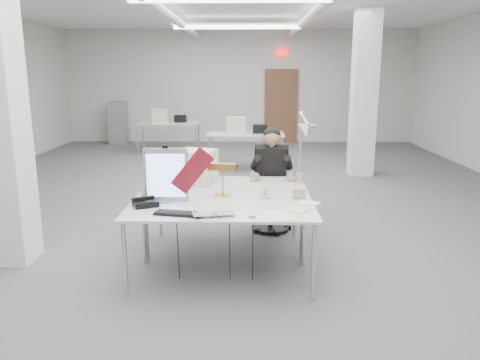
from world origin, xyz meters
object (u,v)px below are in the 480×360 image
object	(u,v)px
monitor	(166,175)
desk_phone	(145,203)
seated_person	(272,163)
architect_lamp	(303,146)
bankers_lamp	(223,179)
beige_monitor	(196,167)
laptop	(215,216)
desk_main	(221,208)
office_chair	(271,194)

from	to	relation	value
monitor	desk_phone	xyz separation A→B (m)	(-0.18, -0.17, -0.24)
seated_person	architect_lamp	size ratio (longest dim) A/B	1.00
bankers_lamp	architect_lamp	world-z (taller)	architect_lamp
beige_monitor	architect_lamp	distance (m)	1.25
laptop	desk_phone	distance (m)	0.78
bankers_lamp	monitor	bearing A→B (deg)	-145.46
desk_main	laptop	distance (m)	0.34
architect_lamp	desk_phone	bearing A→B (deg)	-177.36
laptop	bankers_lamp	xyz separation A→B (m)	(0.03, 0.76, 0.16)
desk_main	monitor	size ratio (longest dim) A/B	3.38
laptop	monitor	bearing A→B (deg)	119.99
monitor	laptop	bearing A→B (deg)	-47.80
seated_person	beige_monitor	world-z (taller)	seated_person
desk_main	laptop	world-z (taller)	laptop
monitor	laptop	distance (m)	0.78
office_chair	bankers_lamp	size ratio (longest dim) A/B	2.79
seated_person	monitor	size ratio (longest dim) A/B	1.78
seated_person	desk_phone	size ratio (longest dim) A/B	4.23
seated_person	monitor	xyz separation A→B (m)	(-1.10, -1.29, 0.12)
office_chair	laptop	size ratio (longest dim) A/B	2.58
desk_main	desk_phone	distance (m)	0.73
office_chair	bankers_lamp	xyz separation A→B (m)	(-0.55, -1.11, 0.44)
monitor	office_chair	bearing A→B (deg)	48.91
office_chair	architect_lamp	world-z (taller)	architect_lamp
laptop	seated_person	bearing A→B (deg)	58.21
architect_lamp	monitor	bearing A→B (deg)	179.59
laptop	bankers_lamp	distance (m)	0.78
office_chair	seated_person	xyz separation A→B (m)	(0.00, -0.05, 0.41)
beige_monitor	bankers_lamp	bearing A→B (deg)	-41.17
desk_phone	beige_monitor	distance (m)	1.05
laptop	architect_lamp	bearing A→B (deg)	36.88
office_chair	architect_lamp	bearing A→B (deg)	-65.10
bankers_lamp	office_chair	bearing A→B (deg)	75.36
laptop	desk_phone	size ratio (longest dim) A/B	1.68
bankers_lamp	desk_phone	world-z (taller)	bankers_lamp
seated_person	office_chair	bearing A→B (deg)	93.91
desk_main	beige_monitor	size ratio (longest dim) A/B	4.44
bankers_lamp	architect_lamp	bearing A→B (deg)	32.90
office_chair	desk_phone	size ratio (longest dim) A/B	4.34
office_chair	desk_main	bearing A→B (deg)	-105.82
monitor	architect_lamp	xyz separation A→B (m)	(1.40, 0.56, 0.21)
desk_phone	architect_lamp	size ratio (longest dim) A/B	0.24
monitor	architect_lamp	world-z (taller)	architect_lamp
laptop	beige_monitor	size ratio (longest dim) A/B	0.93
bankers_lamp	beige_monitor	xyz separation A→B (m)	(-0.34, 0.57, 0.02)
architect_lamp	seated_person	bearing A→B (deg)	90.15
seated_person	architect_lamp	bearing A→B (deg)	-63.80
office_chair	seated_person	distance (m)	0.42
desk_main	desk_phone	world-z (taller)	desk_phone
office_chair	seated_person	bearing A→B (deg)	-86.09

